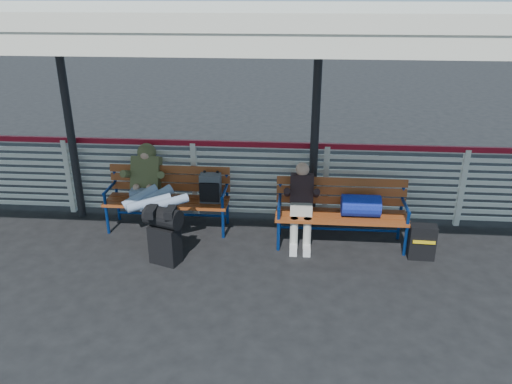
# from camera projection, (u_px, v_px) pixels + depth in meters

# --- Properties ---
(ground) EXTENTS (60.00, 60.00, 0.00)m
(ground) POSITION_uv_depth(u_px,v_px,m) (167.00, 281.00, 6.15)
(ground) COLOR black
(ground) RESTS_ON ground
(fence) EXTENTS (12.08, 0.08, 1.24)m
(fence) POSITION_uv_depth(u_px,v_px,m) (195.00, 177.00, 7.65)
(fence) COLOR silver
(fence) RESTS_ON ground
(canopy) EXTENTS (12.60, 3.60, 3.16)m
(canopy) POSITION_uv_depth(u_px,v_px,m) (167.00, 16.00, 5.79)
(canopy) COLOR silver
(canopy) RESTS_ON ground
(luggage_stack) EXTENTS (0.53, 0.41, 0.78)m
(luggage_stack) POSITION_uv_depth(u_px,v_px,m) (164.00, 233.00, 6.41)
(luggage_stack) COLOR black
(luggage_stack) RESTS_ON ground
(bench_left) EXTENTS (1.80, 0.56, 0.92)m
(bench_left) POSITION_uv_depth(u_px,v_px,m) (179.00, 191.00, 7.30)
(bench_left) COLOR brown
(bench_left) RESTS_ON ground
(bench_right) EXTENTS (1.80, 0.56, 0.92)m
(bench_right) POSITION_uv_depth(u_px,v_px,m) (349.00, 206.00, 6.82)
(bench_right) COLOR brown
(bench_right) RESTS_ON ground
(traveler_man) EXTENTS (0.94, 1.64, 0.77)m
(traveler_man) POSITION_uv_depth(u_px,v_px,m) (151.00, 193.00, 6.96)
(traveler_man) COLOR #8A9AB9
(traveler_man) RESTS_ON ground
(companion_person) EXTENTS (0.32, 0.66, 1.15)m
(companion_person) POSITION_uv_depth(u_px,v_px,m) (301.00, 204.00, 6.85)
(companion_person) COLOR beige
(companion_person) RESTS_ON ground
(suitcase_side) EXTENTS (0.35, 0.22, 0.48)m
(suitcase_side) POSITION_uv_depth(u_px,v_px,m) (422.00, 242.00, 6.59)
(suitcase_side) COLOR black
(suitcase_side) RESTS_ON ground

